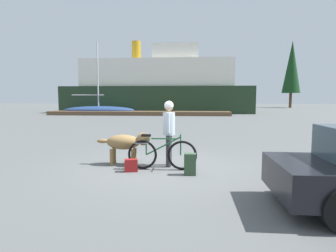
{
  "coord_description": "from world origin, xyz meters",
  "views": [
    {
      "loc": [
        0.78,
        -7.41,
        1.83
      ],
      "look_at": [
        0.01,
        1.53,
        0.95
      ],
      "focal_mm": 30.96,
      "sensor_mm": 36.0,
      "label": 1
    }
  ],
  "objects_px": {
    "person_cyclist": "(169,127)",
    "ferry_boat": "(159,87)",
    "bicycle": "(162,154)",
    "handbag_pannier": "(131,165)",
    "backpack": "(190,164)",
    "sailboat_moored": "(99,110)",
    "dog": "(127,143)"
  },
  "relations": [
    {
      "from": "dog",
      "to": "handbag_pannier",
      "type": "xyz_separation_m",
      "value": [
        0.28,
        -0.75,
        -0.45
      ]
    },
    {
      "from": "bicycle",
      "to": "person_cyclist",
      "type": "distance_m",
      "value": 0.78
    },
    {
      "from": "handbag_pannier",
      "to": "sailboat_moored",
      "type": "distance_m",
      "value": 25.39
    },
    {
      "from": "person_cyclist",
      "to": "sailboat_moored",
      "type": "relative_size",
      "value": 0.22
    },
    {
      "from": "person_cyclist",
      "to": "ferry_boat",
      "type": "bearing_deg",
      "value": 97.26
    },
    {
      "from": "handbag_pannier",
      "to": "sailboat_moored",
      "type": "xyz_separation_m",
      "value": [
        -8.73,
        23.84,
        0.33
      ]
    },
    {
      "from": "bicycle",
      "to": "ferry_boat",
      "type": "relative_size",
      "value": 0.08
    },
    {
      "from": "sailboat_moored",
      "to": "handbag_pannier",
      "type": "bearing_deg",
      "value": -69.89
    },
    {
      "from": "ferry_boat",
      "to": "dog",
      "type": "bearing_deg",
      "value": -85.06
    },
    {
      "from": "person_cyclist",
      "to": "dog",
      "type": "relative_size",
      "value": 1.18
    },
    {
      "from": "ferry_boat",
      "to": "sailboat_moored",
      "type": "bearing_deg",
      "value": -138.98
    },
    {
      "from": "person_cyclist",
      "to": "sailboat_moored",
      "type": "bearing_deg",
      "value": 112.54
    },
    {
      "from": "person_cyclist",
      "to": "dog",
      "type": "distance_m",
      "value": 1.25
    },
    {
      "from": "ferry_boat",
      "to": "handbag_pannier",
      "type": "bearing_deg",
      "value": -84.64
    },
    {
      "from": "person_cyclist",
      "to": "sailboat_moored",
      "type": "height_order",
      "value": "sailboat_moored"
    },
    {
      "from": "bicycle",
      "to": "person_cyclist",
      "type": "relative_size",
      "value": 1.01
    },
    {
      "from": "backpack",
      "to": "bicycle",
      "type": "bearing_deg",
      "value": 148.02
    },
    {
      "from": "backpack",
      "to": "handbag_pannier",
      "type": "xyz_separation_m",
      "value": [
        -1.46,
        0.18,
        -0.1
      ]
    },
    {
      "from": "bicycle",
      "to": "backpack",
      "type": "bearing_deg",
      "value": -31.98
    },
    {
      "from": "bicycle",
      "to": "ferry_boat",
      "type": "bearing_deg",
      "value": 96.86
    },
    {
      "from": "bicycle",
      "to": "handbag_pannier",
      "type": "relative_size",
      "value": 5.53
    },
    {
      "from": "ferry_boat",
      "to": "sailboat_moored",
      "type": "relative_size",
      "value": 2.84
    },
    {
      "from": "bicycle",
      "to": "handbag_pannier",
      "type": "bearing_deg",
      "value": -159.83
    },
    {
      "from": "backpack",
      "to": "handbag_pannier",
      "type": "bearing_deg",
      "value": 172.85
    },
    {
      "from": "dog",
      "to": "sailboat_moored",
      "type": "bearing_deg",
      "value": 110.1
    },
    {
      "from": "dog",
      "to": "ferry_boat",
      "type": "xyz_separation_m",
      "value": [
        -2.45,
        28.32,
        2.46
      ]
    },
    {
      "from": "person_cyclist",
      "to": "ferry_boat",
      "type": "relative_size",
      "value": 0.08
    },
    {
      "from": "handbag_pannier",
      "to": "backpack",
      "type": "bearing_deg",
      "value": -7.15
    },
    {
      "from": "backpack",
      "to": "sailboat_moored",
      "type": "bearing_deg",
      "value": 112.99
    },
    {
      "from": "bicycle",
      "to": "sailboat_moored",
      "type": "distance_m",
      "value": 25.4
    },
    {
      "from": "handbag_pannier",
      "to": "bicycle",
      "type": "bearing_deg",
      "value": 20.17
    },
    {
      "from": "person_cyclist",
      "to": "ferry_boat",
      "type": "height_order",
      "value": "ferry_boat"
    }
  ]
}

